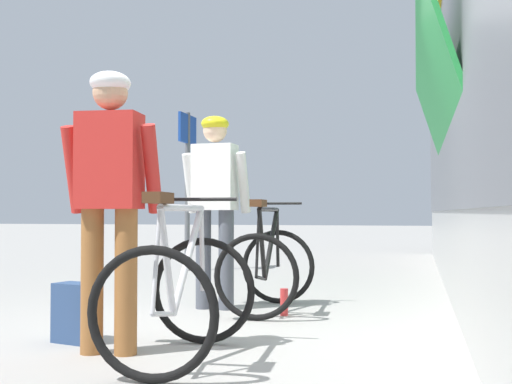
% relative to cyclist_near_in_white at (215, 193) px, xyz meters
% --- Properties ---
extents(ground_plane, '(80.00, 80.00, 0.00)m').
position_rel_cyclist_near_in_white_xyz_m(ground_plane, '(0.49, -1.18, -1.05)').
color(ground_plane, '#A09E99').
extents(cyclist_near_in_white, '(0.62, 0.32, 1.76)m').
position_rel_cyclist_near_in_white_xyz_m(cyclist_near_in_white, '(0.00, 0.00, 0.00)').
color(cyclist_near_in_white, '#4C515B').
rests_on(cyclist_near_in_white, ground).
extents(cyclist_far_in_red, '(0.63, 0.35, 1.76)m').
position_rel_cyclist_near_in_white_xyz_m(cyclist_far_in_red, '(-0.07, -1.95, 0.00)').
color(cyclist_far_in_red, '#935B2D').
rests_on(cyclist_far_in_red, ground).
extents(bicycle_near_black, '(0.75, 1.09, 0.99)m').
position_rel_cyclist_near_in_white_xyz_m(bicycle_near_black, '(0.50, -0.03, -0.65)').
color(bicycle_near_black, black).
rests_on(bicycle_near_black, ground).
extents(bicycle_far_silver, '(0.78, 1.12, 0.99)m').
position_rel_cyclist_near_in_white_xyz_m(bicycle_far_silver, '(0.43, -2.03, -0.65)').
color(bicycle_far_silver, black).
rests_on(bicycle_far_silver, ground).
extents(backpack_on_platform, '(0.32, 0.24, 0.40)m').
position_rel_cyclist_near_in_white_xyz_m(backpack_on_platform, '(-0.46, -1.67, -0.85)').
color(backpack_on_platform, navy).
rests_on(backpack_on_platform, ground).
extents(water_bottle_near_the_bikes, '(0.07, 0.07, 0.23)m').
position_rel_cyclist_near_in_white_xyz_m(water_bottle_near_the_bikes, '(0.69, -0.21, -0.94)').
color(water_bottle_near_the_bikes, red).
rests_on(water_bottle_near_the_bikes, ground).
extents(platform_sign_post, '(0.08, 0.70, 2.40)m').
position_rel_cyclist_near_in_white_xyz_m(platform_sign_post, '(-1.59, 3.63, 0.57)').
color(platform_sign_post, '#595B60').
rests_on(platform_sign_post, ground).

